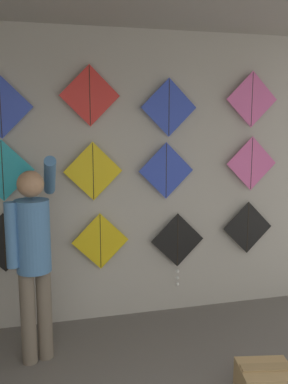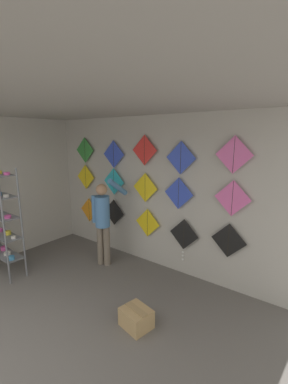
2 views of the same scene
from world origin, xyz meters
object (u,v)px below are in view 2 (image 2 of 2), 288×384
at_px(kite_0, 89,210).
at_px(kite_2, 147,223).
at_px(kite_7, 145,188).
at_px(kite_14, 234,155).
at_px(shopkeeper, 103,217).
at_px(kite_11, 114,154).
at_px(kite_4, 228,241).
at_px(kite_5, 86,177).
at_px(kite_12, 145,150).
at_px(kite_13, 181,158).
at_px(cardboard_box, 136,318).
at_px(kite_3, 184,236).
at_px(kite_6, 114,182).
at_px(kite_8, 179,193).
at_px(kite_10, 85,150).
at_px(kite_9, 232,198).
at_px(kite_1, 114,212).

xyz_separation_m(kite_0, kite_2, (1.67, 0.00, 0.04)).
xyz_separation_m(kite_7, kite_14, (1.61, 0.00, 0.67)).
distance_m(shopkeeper, kite_11, 1.28).
height_order(kite_4, kite_14, kite_14).
bearing_deg(kite_5, kite_12, 0.00).
bearing_deg(kite_13, cardboard_box, -80.41).
relative_size(kite_2, kite_13, 1.00).
xyz_separation_m(kite_0, kite_4, (3.23, 0.00, 0.07)).
height_order(shopkeeper, kite_3, shopkeeper).
xyz_separation_m(kite_6, kite_12, (0.79, 0.00, 0.66)).
bearing_deg(kite_3, kite_13, 179.46).
xyz_separation_m(kite_8, kite_10, (-2.38, 0.00, 0.66)).
distance_m(kite_11, kite_13, 1.53).
relative_size(kite_3, kite_11, 1.38).
relative_size(kite_3, kite_9, 1.38).
bearing_deg(cardboard_box, kite_1, 140.30).
height_order(shopkeeper, kite_13, kite_13).
distance_m(cardboard_box, kite_6, 2.73).
relative_size(cardboard_box, kite_2, 0.77).
xyz_separation_m(kite_7, kite_10, (-1.66, 0.00, 0.64)).
distance_m(cardboard_box, kite_7, 2.26).
relative_size(kite_9, kite_10, 1.00).
xyz_separation_m(kite_0, kite_11, (0.82, 0.00, 1.31)).
distance_m(kite_2, kite_8, 0.93).
bearing_deg(cardboard_box, kite_2, 121.79).
bearing_deg(kite_2, kite_6, 180.00).
bearing_deg(kite_8, kite_11, 180.00).
relative_size(kite_10, kite_13, 1.00).
distance_m(kite_2, kite_14, 2.06).
bearing_deg(kite_12, kite_5, 180.00).
distance_m(shopkeeper, kite_9, 2.34).
xyz_separation_m(kite_8, kite_9, (0.92, 0.00, 0.05)).
distance_m(cardboard_box, kite_12, 2.74).
height_order(kite_2, kite_14, kite_14).
xyz_separation_m(shopkeeper, kite_2, (0.62, 0.56, -0.14)).
bearing_deg(kite_2, shopkeeper, -137.80).
relative_size(kite_1, kite_10, 1.00).
height_order(kite_9, kite_10, kite_10).
relative_size(shopkeeper, cardboard_box, 3.96).
bearing_deg(kite_10, kite_14, 0.00).
distance_m(shopkeeper, kite_14, 2.55).
bearing_deg(shopkeeper, kite_0, 132.89).
bearing_deg(kite_11, kite_7, 0.00).
distance_m(kite_2, kite_9, 1.73).
bearing_deg(kite_4, kite_1, 180.00).
bearing_deg(kite_8, kite_9, 0.00).
height_order(kite_1, kite_5, kite_5).
bearing_deg(kite_11, kite_4, 0.00).
distance_m(shopkeeper, kite_2, 0.85).
distance_m(cardboard_box, kite_1, 2.47).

